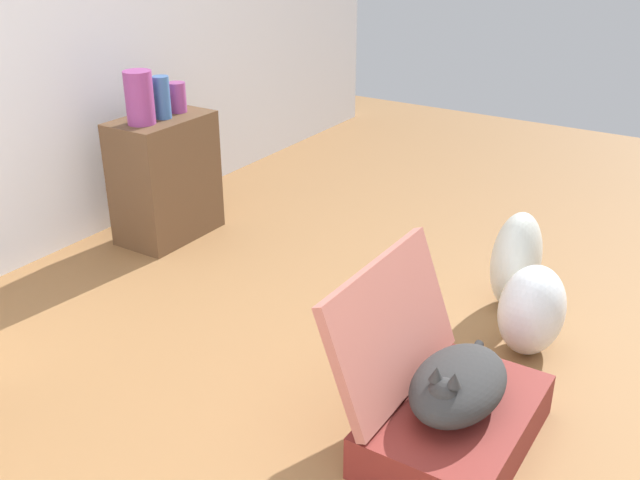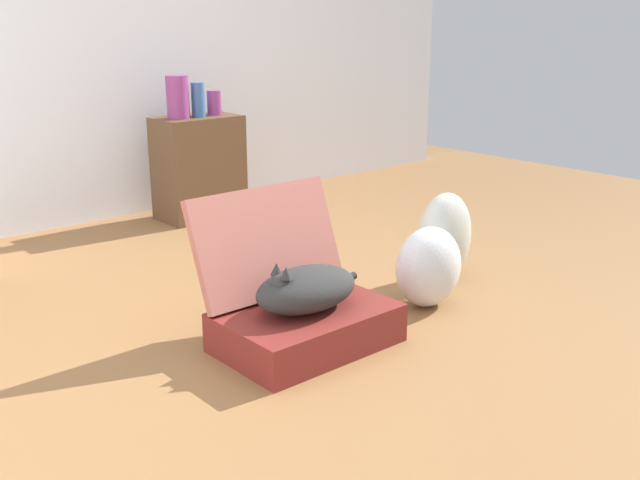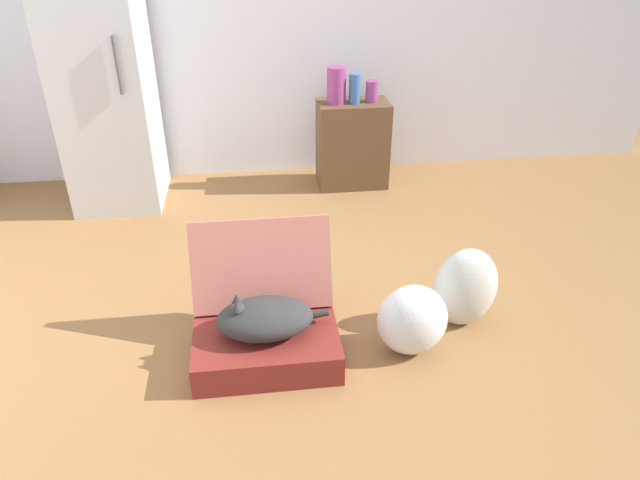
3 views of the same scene
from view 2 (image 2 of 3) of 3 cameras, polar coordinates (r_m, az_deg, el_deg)
name	(u,v)px [view 2 (image 2 of 3)]	position (r m, az deg, el deg)	size (l,w,h in m)	color
ground_plane	(317,328)	(3.12, -0.19, -6.76)	(7.68, 7.68, 0.00)	olive
wall_back	(65,6)	(4.80, -18.99, 16.60)	(6.40, 0.15, 2.60)	silver
suitcase_base	(307,328)	(2.92, -1.03, -6.74)	(0.67, 0.45, 0.16)	maroon
suitcase_lid	(267,242)	(3.00, -4.05, -0.16)	(0.67, 0.45, 0.04)	#B26356
cat	(305,289)	(2.86, -1.14, -3.77)	(0.52, 0.28, 0.21)	#2D2D2D
plastic_bag_white	(428,267)	(3.32, 8.33, -2.05)	(0.33, 0.25, 0.36)	silver
plastic_bag_clear	(444,237)	(3.65, 9.53, 0.23)	(0.33, 0.20, 0.44)	silver
side_table	(199,167)	(4.80, -9.28, 5.51)	(0.52, 0.32, 0.65)	brown
vase_tall	(178,97)	(4.66, -10.88, 10.72)	(0.14, 0.14, 0.26)	#8C387A
vase_short	(214,103)	(4.80, -8.12, 10.40)	(0.09, 0.09, 0.15)	#8C387A
vase_round	(198,100)	(4.71, -9.35, 10.58)	(0.08, 0.08, 0.21)	#38609E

